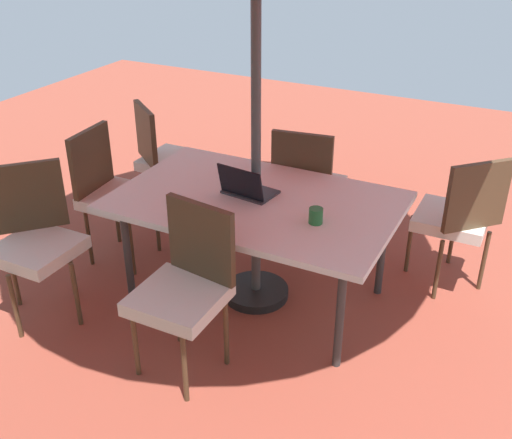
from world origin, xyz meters
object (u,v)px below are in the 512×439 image
chair_north (185,284)px  chair_east (112,189)px  chair_southeast (166,156)px  laptop (247,189)px  chair_southwest (458,214)px  chair_south (306,182)px  cup (316,216)px  chair_northeast (35,236)px  dining_table (256,206)px

chair_north → chair_east: bearing=153.2°
chair_southeast → laptop: (-1.10, 0.69, 0.23)m
chair_north → chair_southwest: 1.91m
chair_south → cup: (-0.42, 0.88, 0.23)m
chair_southwest → cup: chair_southwest is taller
chair_north → chair_northeast: 1.12m
dining_table → cup: size_ratio=18.71×
chair_northeast → laptop: 1.35m
dining_table → chair_northeast: 1.38m
chair_southeast → laptop: chair_southeast is taller
chair_north → chair_southwest: bearing=60.0°
chair_east → chair_south: bearing=-62.7°
chair_northeast → chair_north: bearing=-48.4°
chair_northeast → chair_southwest: same height
dining_table → chair_north: chair_north is taller
chair_southwest → chair_south: bearing=-46.7°
cup → chair_north: bearing=52.9°
chair_northeast → chair_southwest: size_ratio=1.00×
chair_southwest → cup: 1.12m
dining_table → chair_north: bearing=87.1°
laptop → cup: bearing=171.5°
chair_southwest → cup: (0.68, 0.85, 0.23)m
chair_south → chair_northeast: bearing=44.1°
chair_southwest → chair_east: bearing=-27.8°
chair_southwest → chair_southeast: 2.31m
chair_southeast → laptop: 1.32m
dining_table → chair_southeast: (1.18, -0.71, -0.13)m
dining_table → laptop: 0.12m
chair_north → chair_east: 1.37m
chair_east → dining_table: bearing=-94.9°
laptop → chair_northeast: bearing=42.6°
chair_northeast → cup: 1.74m
dining_table → chair_south: 0.77m
cup → chair_east: bearing=-4.7°
chair_south → chair_southeast: bearing=-5.6°
chair_east → chair_southeast: same height
chair_north → chair_southeast: same height
chair_south → laptop: (0.11, 0.73, 0.23)m
laptop → chair_southeast: bearing=-24.8°
laptop → cup: size_ratio=3.70×
chair_east → cup: 1.64m
chair_south → dining_table: bearing=80.0°
chair_southwest → chair_southeast: bearing=-44.9°
chair_north → chair_southwest: size_ratio=1.00×
dining_table → chair_northeast: size_ratio=1.80×
chair_southwest → laptop: size_ratio=2.81×
chair_southeast → cup: size_ratio=10.41×
chair_southwest → chair_south: same height
chair_northeast → chair_southeast: bearing=43.8°
chair_north → chair_south: 1.53m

